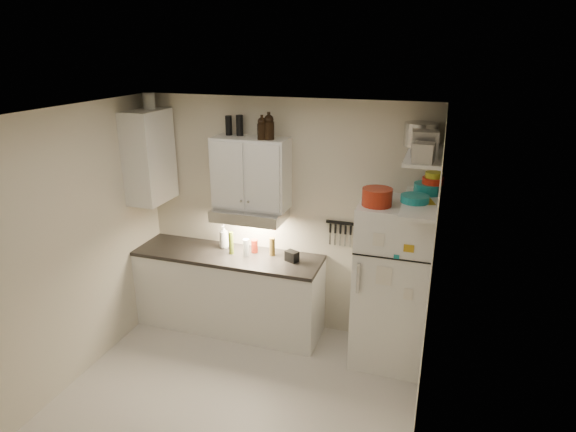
% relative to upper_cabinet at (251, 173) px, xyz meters
% --- Properties ---
extents(floor, '(3.20, 3.00, 0.02)m').
position_rel_upper_cabinet_xyz_m(floor, '(0.30, -1.33, -1.84)').
color(floor, beige).
rests_on(floor, ground).
extents(ceiling, '(3.20, 3.00, 0.02)m').
position_rel_upper_cabinet_xyz_m(ceiling, '(0.30, -1.33, 0.78)').
color(ceiling, silver).
rests_on(ceiling, ground).
extents(back_wall, '(3.20, 0.02, 2.60)m').
position_rel_upper_cabinet_xyz_m(back_wall, '(0.30, 0.18, -0.53)').
color(back_wall, beige).
rests_on(back_wall, ground).
extents(left_wall, '(0.02, 3.00, 2.60)m').
position_rel_upper_cabinet_xyz_m(left_wall, '(-1.31, -1.33, -0.53)').
color(left_wall, beige).
rests_on(left_wall, ground).
extents(right_wall, '(0.02, 3.00, 2.60)m').
position_rel_upper_cabinet_xyz_m(right_wall, '(1.91, -1.33, -0.53)').
color(right_wall, beige).
rests_on(right_wall, ground).
extents(base_cabinet, '(2.10, 0.60, 0.88)m').
position_rel_upper_cabinet_xyz_m(base_cabinet, '(-0.25, -0.14, -1.39)').
color(base_cabinet, white).
rests_on(base_cabinet, floor).
extents(countertop, '(2.10, 0.62, 0.04)m').
position_rel_upper_cabinet_xyz_m(countertop, '(-0.25, -0.14, -0.93)').
color(countertop, black).
rests_on(countertop, base_cabinet).
extents(upper_cabinet, '(0.80, 0.33, 0.75)m').
position_rel_upper_cabinet_xyz_m(upper_cabinet, '(0.00, 0.00, 0.00)').
color(upper_cabinet, white).
rests_on(upper_cabinet, back_wall).
extents(side_cabinet, '(0.33, 0.55, 1.00)m').
position_rel_upper_cabinet_xyz_m(side_cabinet, '(-1.14, -0.14, 0.12)').
color(side_cabinet, white).
rests_on(side_cabinet, left_wall).
extents(range_hood, '(0.76, 0.46, 0.12)m').
position_rel_upper_cabinet_xyz_m(range_hood, '(0.00, -0.06, -0.44)').
color(range_hood, silver).
rests_on(range_hood, back_wall).
extents(fridge, '(0.70, 0.68, 1.70)m').
position_rel_upper_cabinet_xyz_m(fridge, '(1.55, -0.18, -0.98)').
color(fridge, white).
rests_on(fridge, floor).
extents(shelf_hi, '(0.30, 0.95, 0.03)m').
position_rel_upper_cabinet_xyz_m(shelf_hi, '(1.75, -0.31, 0.38)').
color(shelf_hi, white).
rests_on(shelf_hi, right_wall).
extents(shelf_lo, '(0.30, 0.95, 0.03)m').
position_rel_upper_cabinet_xyz_m(shelf_lo, '(1.75, -0.31, -0.07)').
color(shelf_lo, white).
rests_on(shelf_lo, right_wall).
extents(knife_strip, '(0.42, 0.02, 0.03)m').
position_rel_upper_cabinet_xyz_m(knife_strip, '(1.00, 0.15, -0.51)').
color(knife_strip, black).
rests_on(knife_strip, back_wall).
extents(dutch_oven, '(0.31, 0.31, 0.16)m').
position_rel_upper_cabinet_xyz_m(dutch_oven, '(1.37, -0.30, -0.04)').
color(dutch_oven, '#A22612').
rests_on(dutch_oven, fridge).
extents(book_stack, '(0.24, 0.27, 0.08)m').
position_rel_upper_cabinet_xyz_m(book_stack, '(1.77, -0.28, -0.09)').
color(book_stack, '#BC8D17').
rests_on(book_stack, fridge).
extents(spice_jar, '(0.08, 0.08, 0.10)m').
position_rel_upper_cabinet_xyz_m(spice_jar, '(1.63, -0.24, -0.07)').
color(spice_jar, silver).
rests_on(spice_jar, fridge).
extents(stock_pot, '(0.36, 0.36, 0.22)m').
position_rel_upper_cabinet_xyz_m(stock_pot, '(1.69, -0.00, 0.50)').
color(stock_pot, silver).
rests_on(stock_pot, shelf_hi).
extents(tin_a, '(0.23, 0.21, 0.21)m').
position_rel_upper_cabinet_xyz_m(tin_a, '(1.75, -0.43, 0.50)').
color(tin_a, '#AAAAAD').
rests_on(tin_a, shelf_hi).
extents(tin_b, '(0.17, 0.17, 0.16)m').
position_rel_upper_cabinet_xyz_m(tin_b, '(1.76, -0.68, 0.47)').
color(tin_b, '#AAAAAD').
rests_on(tin_b, shelf_hi).
extents(bowl_teal, '(0.25, 0.25, 0.10)m').
position_rel_upper_cabinet_xyz_m(bowl_teal, '(1.80, -0.03, 0.00)').
color(bowl_teal, teal).
rests_on(bowl_teal, shelf_lo).
extents(bowl_orange, '(0.20, 0.20, 0.06)m').
position_rel_upper_cabinet_xyz_m(bowl_orange, '(1.84, -0.03, 0.08)').
color(bowl_orange, red).
rests_on(bowl_orange, bowl_teal).
extents(bowl_yellow, '(0.16, 0.16, 0.05)m').
position_rel_upper_cabinet_xyz_m(bowl_yellow, '(1.84, -0.03, 0.14)').
color(bowl_yellow, gold).
rests_on(bowl_yellow, bowl_orange).
extents(plates, '(0.33, 0.33, 0.06)m').
position_rel_upper_cabinet_xyz_m(plates, '(1.70, -0.34, -0.02)').
color(plates, teal).
rests_on(plates, shelf_lo).
extents(growler_a, '(0.12, 0.12, 0.23)m').
position_rel_upper_cabinet_xyz_m(growler_a, '(0.16, -0.07, 0.49)').
color(growler_a, black).
rests_on(growler_a, upper_cabinet).
extents(growler_b, '(0.14, 0.14, 0.25)m').
position_rel_upper_cabinet_xyz_m(growler_b, '(0.23, -0.05, 0.50)').
color(growler_b, black).
rests_on(growler_b, upper_cabinet).
extents(thermos_a, '(0.08, 0.08, 0.21)m').
position_rel_upper_cabinet_xyz_m(thermos_a, '(-0.14, 0.07, 0.48)').
color(thermos_a, black).
rests_on(thermos_a, upper_cabinet).
extents(thermos_b, '(0.08, 0.08, 0.20)m').
position_rel_upper_cabinet_xyz_m(thermos_b, '(-0.27, 0.06, 0.48)').
color(thermos_b, black).
rests_on(thermos_b, upper_cabinet).
extents(side_jar, '(0.14, 0.14, 0.17)m').
position_rel_upper_cabinet_xyz_m(side_jar, '(-1.14, -0.04, 0.71)').
color(side_jar, silver).
rests_on(side_jar, side_cabinet).
extents(soap_bottle, '(0.13, 0.13, 0.31)m').
position_rel_upper_cabinet_xyz_m(soap_bottle, '(-0.36, 0.01, -0.75)').
color(soap_bottle, white).
rests_on(soap_bottle, countertop).
extents(pepper_mill, '(0.08, 0.08, 0.20)m').
position_rel_upper_cabinet_xyz_m(pepper_mill, '(0.23, -0.02, -0.80)').
color(pepper_mill, brown).
rests_on(pepper_mill, countertop).
extents(oil_bottle, '(0.06, 0.06, 0.26)m').
position_rel_upper_cabinet_xyz_m(oil_bottle, '(-0.20, -0.12, -0.78)').
color(oil_bottle, '#546619').
rests_on(oil_bottle, countertop).
extents(vinegar_bottle, '(0.06, 0.06, 0.23)m').
position_rel_upper_cabinet_xyz_m(vinegar_bottle, '(-0.21, -0.12, -0.79)').
color(vinegar_bottle, black).
rests_on(vinegar_bottle, countertop).
extents(clear_bottle, '(0.07, 0.07, 0.19)m').
position_rel_upper_cabinet_xyz_m(clear_bottle, '(-0.03, -0.12, -0.81)').
color(clear_bottle, silver).
rests_on(clear_bottle, countertop).
extents(red_jar, '(0.09, 0.09, 0.15)m').
position_rel_upper_cabinet_xyz_m(red_jar, '(0.02, -0.01, -0.83)').
color(red_jar, '#A22612').
rests_on(red_jar, countertop).
extents(caddy, '(0.16, 0.14, 0.11)m').
position_rel_upper_cabinet_xyz_m(caddy, '(0.49, -0.10, -0.85)').
color(caddy, black).
rests_on(caddy, countertop).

